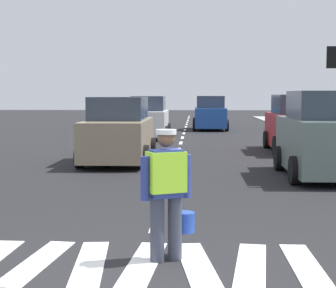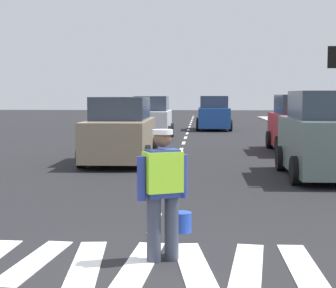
% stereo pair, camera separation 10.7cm
% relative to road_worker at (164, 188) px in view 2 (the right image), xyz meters
% --- Properties ---
extents(ground_plane, '(96.00, 96.00, 0.00)m').
position_rel_road_worker_xyz_m(ground_plane, '(-0.30, 20.36, -0.93)').
color(ground_plane, black).
extents(crosswalk_stripes, '(4.39, 1.93, 0.01)m').
position_rel_road_worker_xyz_m(crosswalk_stripes, '(-0.30, -0.17, -0.92)').
color(crosswalk_stripes, white).
rests_on(crosswalk_stripes, ground).
extents(lane_center_line, '(0.14, 46.40, 0.01)m').
position_rel_road_worker_xyz_m(lane_center_line, '(-0.30, 24.56, -0.93)').
color(lane_center_line, silver).
rests_on(lane_center_line, ground).
extents(road_worker, '(0.67, 0.57, 1.67)m').
position_rel_road_worker_xyz_m(road_worker, '(0.00, 0.00, 0.00)').
color(road_worker, '#383D4C').
rests_on(road_worker, ground).
extents(car_oncoming_lead, '(2.08, 4.30, 2.03)m').
position_rel_road_worker_xyz_m(car_oncoming_lead, '(-2.03, 10.04, 0.01)').
color(car_oncoming_lead, gray).
rests_on(car_oncoming_lead, ground).
extents(car_oncoming_second, '(1.98, 3.87, 2.03)m').
position_rel_road_worker_xyz_m(car_oncoming_second, '(-1.90, 19.49, 0.01)').
color(car_oncoming_second, silver).
rests_on(car_oncoming_second, ground).
extents(car_outgoing_far, '(2.08, 4.14, 2.03)m').
position_rel_road_worker_xyz_m(car_outgoing_far, '(1.21, 26.24, 0.01)').
color(car_outgoing_far, '#1E4799').
rests_on(car_outgoing_far, ground).
extents(car_parked_curbside, '(2.06, 3.99, 2.20)m').
position_rel_road_worker_xyz_m(car_parked_curbside, '(3.59, 7.27, 0.09)').
color(car_parked_curbside, slate).
rests_on(car_parked_curbside, ground).
extents(car_parked_far, '(1.92, 4.26, 2.10)m').
position_rel_road_worker_xyz_m(car_parked_far, '(3.99, 13.60, 0.05)').
color(car_parked_far, red).
rests_on(car_parked_far, ground).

